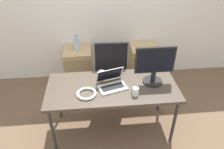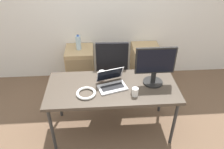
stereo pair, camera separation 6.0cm
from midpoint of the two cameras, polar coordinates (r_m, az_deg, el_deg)
ground_plane at (r=3.16m, az=0.60°, el=-13.71°), size 14.00×14.00×0.00m
wall_back at (r=3.67m, az=-1.05°, el=17.62°), size 10.00×0.05×2.60m
desk at (r=2.70m, az=0.69°, el=-3.99°), size 1.59×0.72×0.73m
office_chair at (r=3.40m, az=0.43°, el=-0.58°), size 0.56×0.57×1.08m
cabinet_left at (r=3.83m, az=-7.76°, el=2.13°), size 0.46×0.47×0.67m
cabinet_right at (r=3.91m, az=8.96°, el=2.72°), size 0.46×0.47×0.67m
water_bottle at (r=3.62m, az=-8.31°, el=8.24°), size 0.08×0.08×0.25m
laptop_center at (r=2.64m, az=0.49°, el=-2.24°), size 0.38×0.36×0.21m
monitor at (r=2.64m, az=11.77°, el=2.24°), size 0.48×0.24×0.49m
coffee_cup_white at (r=2.51m, az=6.73°, el=-4.54°), size 0.07×0.07×0.10m
coffee_cup_brown at (r=2.77m, az=-2.03°, el=-0.10°), size 0.08×0.08×0.11m
cable_coil at (r=2.55m, az=-6.11°, el=-4.87°), size 0.23×0.23×0.03m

